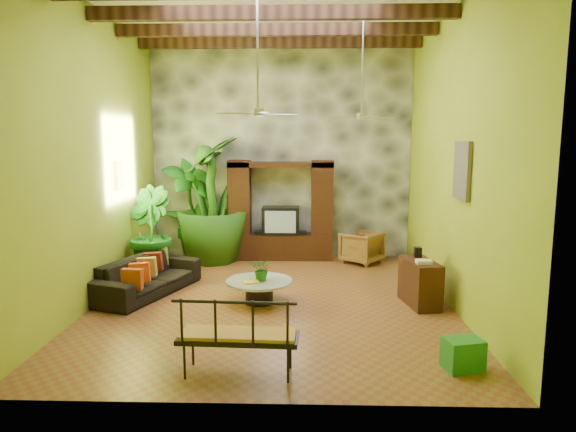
{
  "coord_description": "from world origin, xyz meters",
  "views": [
    {
      "loc": [
        0.51,
        -8.58,
        2.79
      ],
      "look_at": [
        0.25,
        0.2,
        1.46
      ],
      "focal_mm": 32.0,
      "sensor_mm": 36.0,
      "label": 1
    }
  ],
  "objects_px": {
    "ceiling_fan_back": "(362,105)",
    "wicker_armchair": "(361,247)",
    "tall_plant_b": "(149,232)",
    "coffee_table": "(259,288)",
    "green_bin": "(463,354)",
    "ceiling_fan_front": "(258,99)",
    "tall_plant_a": "(191,207)",
    "side_console": "(420,283)",
    "tall_plant_c": "(211,200)",
    "iron_bench": "(237,333)",
    "entertainment_center": "(281,218)",
    "sofa": "(147,276)"
  },
  "relations": [
    {
      "from": "tall_plant_a",
      "to": "iron_bench",
      "type": "xyz_separation_m",
      "value": [
        1.83,
        -6.02,
        -0.67
      ]
    },
    {
      "from": "iron_bench",
      "to": "entertainment_center",
      "type": "bearing_deg",
      "value": 90.31
    },
    {
      "from": "tall_plant_a",
      "to": "coffee_table",
      "type": "xyz_separation_m",
      "value": [
        1.85,
        -3.27,
        -0.96
      ]
    },
    {
      "from": "ceiling_fan_back",
      "to": "sofa",
      "type": "xyz_separation_m",
      "value": [
        -3.9,
        -0.86,
        -3.07
      ]
    },
    {
      "from": "side_console",
      "to": "tall_plant_c",
      "type": "bearing_deg",
      "value": 133.95
    },
    {
      "from": "tall_plant_a",
      "to": "green_bin",
      "type": "distance_m",
      "value": 7.41
    },
    {
      "from": "sofa",
      "to": "iron_bench",
      "type": "height_order",
      "value": "iron_bench"
    },
    {
      "from": "ceiling_fan_back",
      "to": "tall_plant_c",
      "type": "height_order",
      "value": "ceiling_fan_back"
    },
    {
      "from": "tall_plant_b",
      "to": "ceiling_fan_front",
      "type": "bearing_deg",
      "value": -37.62
    },
    {
      "from": "ceiling_fan_back",
      "to": "wicker_armchair",
      "type": "xyz_separation_m",
      "value": [
        0.24,
        1.6,
        -3.04
      ]
    },
    {
      "from": "side_console",
      "to": "ceiling_fan_front",
      "type": "bearing_deg",
      "value": 175.93
    },
    {
      "from": "ceiling_fan_front",
      "to": "tall_plant_c",
      "type": "bearing_deg",
      "value": 112.71
    },
    {
      "from": "ceiling_fan_back",
      "to": "green_bin",
      "type": "xyz_separation_m",
      "value": [
        0.87,
        -3.81,
        -3.21
      ]
    },
    {
      "from": "coffee_table",
      "to": "wicker_armchair",
      "type": "bearing_deg",
      "value": 54.73
    },
    {
      "from": "ceiling_fan_front",
      "to": "green_bin",
      "type": "distance_m",
      "value": 4.72
    },
    {
      "from": "tall_plant_b",
      "to": "wicker_armchair",
      "type": "bearing_deg",
      "value": 17.21
    },
    {
      "from": "side_console",
      "to": "green_bin",
      "type": "distance_m",
      "value": 2.47
    },
    {
      "from": "wicker_armchair",
      "to": "tall_plant_c",
      "type": "height_order",
      "value": "tall_plant_c"
    },
    {
      "from": "ceiling_fan_back",
      "to": "wicker_armchair",
      "type": "relative_size",
      "value": 2.37
    },
    {
      "from": "green_bin",
      "to": "ceiling_fan_back",
      "type": "bearing_deg",
      "value": 102.85
    },
    {
      "from": "ceiling_fan_front",
      "to": "wicker_armchair",
      "type": "height_order",
      "value": "ceiling_fan_front"
    },
    {
      "from": "tall_plant_c",
      "to": "coffee_table",
      "type": "distance_m",
      "value": 3.47
    },
    {
      "from": "tall_plant_b",
      "to": "sofa",
      "type": "bearing_deg",
      "value": -75.88
    },
    {
      "from": "entertainment_center",
      "to": "tall_plant_b",
      "type": "bearing_deg",
      "value": -146.45
    },
    {
      "from": "entertainment_center",
      "to": "side_console",
      "type": "height_order",
      "value": "entertainment_center"
    },
    {
      "from": "ceiling_fan_back",
      "to": "green_bin",
      "type": "relative_size",
      "value": 4.19
    },
    {
      "from": "tall_plant_c",
      "to": "coffee_table",
      "type": "relative_size",
      "value": 2.5
    },
    {
      "from": "ceiling_fan_front",
      "to": "tall_plant_c",
      "type": "xyz_separation_m",
      "value": [
        -1.36,
        3.26,
        -1.98
      ]
    },
    {
      "from": "coffee_table",
      "to": "iron_bench",
      "type": "relative_size",
      "value": 0.78
    },
    {
      "from": "tall_plant_a",
      "to": "green_bin",
      "type": "xyz_separation_m",
      "value": [
        4.55,
        -5.76,
        -1.02
      ]
    },
    {
      "from": "ceiling_fan_front",
      "to": "green_bin",
      "type": "height_order",
      "value": "ceiling_fan_front"
    },
    {
      "from": "tall_plant_a",
      "to": "side_console",
      "type": "distance_m",
      "value": 5.7
    },
    {
      "from": "iron_bench",
      "to": "green_bin",
      "type": "height_order",
      "value": "iron_bench"
    },
    {
      "from": "wicker_armchair",
      "to": "tall_plant_b",
      "type": "xyz_separation_m",
      "value": [
        -4.41,
        -1.37,
        0.57
      ]
    },
    {
      "from": "ceiling_fan_front",
      "to": "wicker_armchair",
      "type": "relative_size",
      "value": 2.37
    },
    {
      "from": "coffee_table",
      "to": "green_bin",
      "type": "relative_size",
      "value": 2.56
    },
    {
      "from": "ceiling_fan_back",
      "to": "tall_plant_a",
      "type": "distance_m",
      "value": 4.71
    },
    {
      "from": "ceiling_fan_front",
      "to": "tall_plant_a",
      "type": "height_order",
      "value": "ceiling_fan_front"
    },
    {
      "from": "ceiling_fan_back",
      "to": "coffee_table",
      "type": "bearing_deg",
      "value": -144.11
    },
    {
      "from": "ceiling_fan_front",
      "to": "ceiling_fan_back",
      "type": "bearing_deg",
      "value": 41.63
    },
    {
      "from": "sofa",
      "to": "coffee_table",
      "type": "height_order",
      "value": "sofa"
    },
    {
      "from": "ceiling_fan_back",
      "to": "sofa",
      "type": "relative_size",
      "value": 0.83
    },
    {
      "from": "sofa",
      "to": "tall_plant_b",
      "type": "relative_size",
      "value": 1.21
    },
    {
      "from": "tall_plant_b",
      "to": "iron_bench",
      "type": "bearing_deg",
      "value": -61.61
    },
    {
      "from": "tall_plant_c",
      "to": "ceiling_fan_back",
      "type": "bearing_deg",
      "value": -27.66
    },
    {
      "from": "iron_bench",
      "to": "tall_plant_a",
      "type": "bearing_deg",
      "value": 109.61
    },
    {
      "from": "ceiling_fan_front",
      "to": "tall_plant_b",
      "type": "height_order",
      "value": "ceiling_fan_front"
    },
    {
      "from": "tall_plant_b",
      "to": "side_console",
      "type": "height_order",
      "value": "tall_plant_b"
    },
    {
      "from": "entertainment_center",
      "to": "iron_bench",
      "type": "distance_m",
      "value": 6.03
    },
    {
      "from": "side_console",
      "to": "entertainment_center",
      "type": "bearing_deg",
      "value": 117.68
    }
  ]
}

